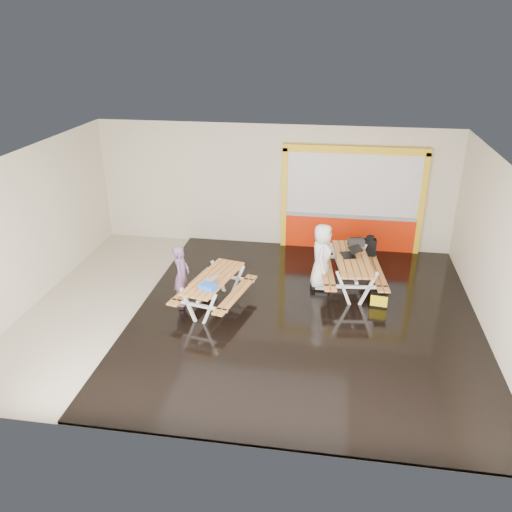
% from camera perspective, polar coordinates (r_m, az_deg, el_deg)
% --- Properties ---
extents(room, '(10.02, 8.02, 3.52)m').
position_cam_1_polar(room, '(10.92, -0.74, 1.67)').
color(room, beige).
rests_on(room, ground).
extents(deck, '(7.50, 7.98, 0.05)m').
position_cam_1_polar(deck, '(11.57, 5.46, -6.62)').
color(deck, black).
rests_on(deck, room).
extents(kiosk, '(3.88, 0.16, 3.00)m').
position_cam_1_polar(kiosk, '(14.58, 10.51, 5.88)').
color(kiosk, red).
rests_on(kiosk, room).
extents(picnic_table_left, '(1.73, 2.20, 0.78)m').
position_cam_1_polar(picnic_table_left, '(11.63, -4.67, -3.18)').
color(picnic_table_left, '#C67F39').
rests_on(picnic_table_left, deck).
extents(picnic_table_right, '(1.70, 2.31, 0.86)m').
position_cam_1_polar(picnic_table_right, '(12.59, 10.54, -1.01)').
color(picnic_table_right, '#C67F39').
rests_on(picnic_table_right, deck).
extents(person_left, '(0.35, 0.52, 1.43)m').
position_cam_1_polar(person_left, '(11.65, -8.22, -2.11)').
color(person_left, '#65476A').
rests_on(person_left, deck).
extents(person_right, '(0.55, 0.81, 1.60)m').
position_cam_1_polar(person_right, '(12.38, 7.30, -0.02)').
color(person_right, white).
rests_on(person_right, deck).
extents(laptop_left, '(0.39, 0.37, 0.14)m').
position_cam_1_polar(laptop_left, '(11.33, -5.12, -2.67)').
color(laptop_left, silver).
rests_on(laptop_left, picnic_table_left).
extents(laptop_right, '(0.57, 0.53, 0.20)m').
position_cam_1_polar(laptop_right, '(12.59, 10.40, 0.34)').
color(laptop_right, black).
rests_on(laptop_right, picnic_table_right).
extents(blue_pouch, '(0.41, 0.35, 0.10)m').
position_cam_1_polar(blue_pouch, '(11.05, -5.28, -3.39)').
color(blue_pouch, blue).
rests_on(blue_pouch, picnic_table_left).
extents(toolbox, '(0.43, 0.29, 0.23)m').
position_cam_1_polar(toolbox, '(13.16, 10.99, 1.49)').
color(toolbox, black).
rests_on(toolbox, picnic_table_right).
extents(backpack, '(0.33, 0.22, 0.54)m').
position_cam_1_polar(backpack, '(13.43, 12.43, 1.04)').
color(backpack, black).
rests_on(backpack, picnic_table_right).
extents(dark_case, '(0.44, 0.36, 0.15)m').
position_cam_1_polar(dark_case, '(12.73, 6.99, -3.14)').
color(dark_case, black).
rests_on(dark_case, deck).
extents(fluke_bag, '(0.42, 0.30, 0.34)m').
position_cam_1_polar(fluke_bag, '(12.13, 13.45, -4.66)').
color(fluke_bag, black).
rests_on(fluke_bag, deck).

